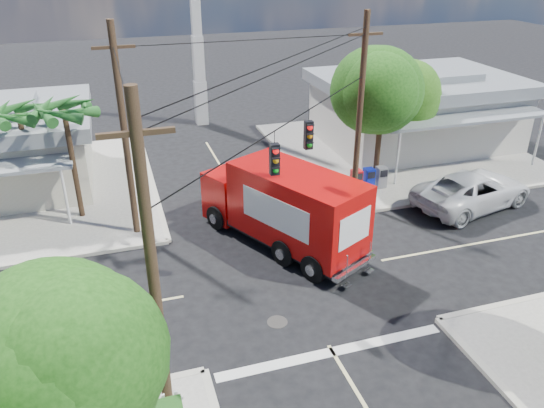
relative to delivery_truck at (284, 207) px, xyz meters
name	(u,v)px	position (x,y,z in m)	size (l,w,h in m)	color
ground	(288,278)	(-0.65, -2.46, -1.76)	(120.00, 120.00, 0.00)	black
sidewalk_ne	(398,150)	(10.23, 8.42, -1.69)	(14.12, 14.12, 0.14)	gray
sidewalk_nw	(13,196)	(-11.53, 8.42, -1.69)	(14.12, 14.12, 0.14)	gray
road_markings	(301,300)	(-0.65, -3.93, -1.75)	(32.00, 32.00, 0.01)	beige
building_ne	(416,107)	(11.85, 9.51, 0.56)	(11.80, 10.20, 4.50)	beige
radio_tower	(197,41)	(-0.15, 17.54, 3.88)	(0.80, 0.80, 17.00)	silver
tree_sw_front	(71,366)	(-7.64, -10.00, 2.57)	(3.88, 3.78, 6.03)	#422D1C
tree_ne_front	(383,96)	(6.56, 4.30, 3.01)	(4.21, 4.14, 6.66)	#422D1C
tree_ne_back	(406,93)	(9.16, 6.50, 2.43)	(3.77, 3.66, 5.82)	#422D1C
palm_nw_front	(64,113)	(-8.15, 5.04, 3.28)	(3.01, 3.08, 5.59)	#422D1C
palm_nw_back	(19,115)	(-10.15, 6.54, 2.91)	(3.01, 3.08, 5.19)	#422D1C
utility_poles	(234,153)	(-2.23, -0.85, 2.91)	(12.00, 10.68, 9.00)	#473321
vending_boxes	(369,179)	(5.85, 3.74, -1.07)	(1.90, 0.50, 1.10)	#A60E12
delivery_truck	(284,207)	(0.00, 0.00, 0.00)	(5.70, 8.19, 3.46)	black
parked_car	(473,190)	(9.82, 0.68, -0.90)	(2.85, 6.18, 1.72)	silver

